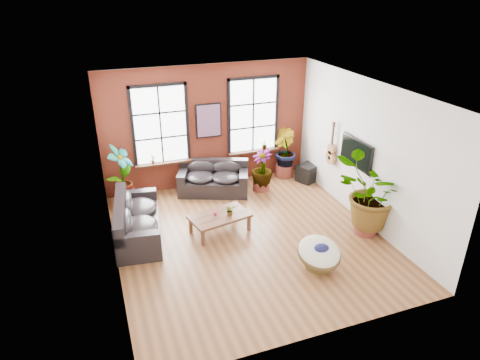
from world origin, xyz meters
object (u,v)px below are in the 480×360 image
Objects in this scene: sofa_left at (135,221)px; papasan_chair at (319,254)px; sofa_back at (214,179)px; coffee_table at (220,217)px.

papasan_chair is at bearing -119.30° from sofa_left.
papasan_chair is (1.03, -4.20, -0.05)m from sofa_back.
sofa_back is 2.21× the size of papasan_chair.
papasan_chair is (3.44, -2.55, -0.06)m from sofa_left.
sofa_back is 1.39× the size of coffee_table.
papasan_chair reaches higher than coffee_table.
coffee_table is at bearing 123.72° from papasan_chair.
sofa_left is 4.28m from papasan_chair.
sofa_back is at bearing 65.11° from coffee_table.
sofa_left reaches higher than papasan_chair.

